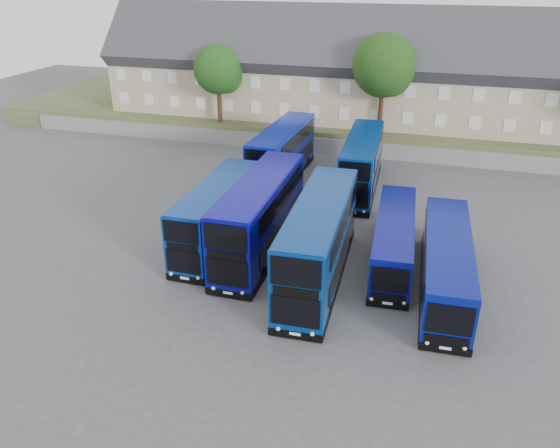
# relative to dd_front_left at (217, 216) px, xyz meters

# --- Properties ---
(ground) EXTENTS (120.00, 120.00, 0.00)m
(ground) POSITION_rel_dd_front_left_xyz_m (5.62, -3.59, -2.02)
(ground) COLOR #4C4B51
(ground) RESTS_ON ground
(retaining_wall) EXTENTS (70.00, 0.40, 1.50)m
(retaining_wall) POSITION_rel_dd_front_left_xyz_m (5.62, 20.41, -1.27)
(retaining_wall) COLOR slate
(retaining_wall) RESTS_ON ground
(earth_bank) EXTENTS (80.00, 20.00, 2.00)m
(earth_bank) POSITION_rel_dd_front_left_xyz_m (5.62, 30.41, -1.02)
(earth_bank) COLOR #49532F
(earth_bank) RESTS_ON ground
(terrace_row) EXTENTS (60.00, 10.40, 11.20)m
(terrace_row) POSITION_rel_dd_front_left_xyz_m (8.62, 26.41, 4.57)
(terrace_row) COLOR tan
(terrace_row) RESTS_ON earth_bank
(dd_front_left) EXTENTS (2.43, 10.39, 4.12)m
(dd_front_left) POSITION_rel_dd_front_left_xyz_m (0.00, 0.00, 0.00)
(dd_front_left) COLOR navy
(dd_front_left) RESTS_ON ground
(dd_front_mid) EXTENTS (2.79, 11.83, 4.69)m
(dd_front_mid) POSITION_rel_dd_front_left_xyz_m (2.93, -0.03, 0.29)
(dd_front_mid) COLOR #080789
(dd_front_mid) RESTS_ON ground
(dd_front_right) EXTENTS (3.19, 12.09, 4.77)m
(dd_front_right) POSITION_rel_dd_front_left_xyz_m (7.21, -2.44, 0.32)
(dd_front_right) COLOR navy
(dd_front_right) RESTS_ON ground
(dd_rear_left) EXTENTS (2.99, 11.21, 4.42)m
(dd_rear_left) POSITION_rel_dd_front_left_xyz_m (0.69, 12.67, 0.15)
(dd_rear_left) COLOR #091DA6
(dd_rear_left) RESTS_ON ground
(dd_rear_right) EXTENTS (3.02, 11.12, 4.38)m
(dd_rear_right) POSITION_rel_dd_front_left_xyz_m (7.47, 12.02, 0.13)
(dd_rear_right) COLOR #073592
(dd_rear_right) RESTS_ON ground
(coach_east_a) EXTENTS (2.84, 10.85, 2.93)m
(coach_east_a) POSITION_rel_dd_front_left_xyz_m (11.17, 0.87, -0.59)
(coach_east_a) COLOR #060B7B
(coach_east_a) RESTS_ON ground
(coach_east_b) EXTENTS (2.91, 11.82, 3.21)m
(coach_east_b) POSITION_rel_dd_front_left_xyz_m (14.25, -1.63, -0.45)
(coach_east_b) COLOR navy
(coach_east_b) RESTS_ON ground
(tree_west) EXTENTS (4.80, 4.80, 7.65)m
(tree_west) POSITION_rel_dd_front_left_xyz_m (-8.24, 21.50, 5.03)
(tree_west) COLOR #382314
(tree_west) RESTS_ON earth_bank
(tree_mid) EXTENTS (5.76, 5.76, 9.18)m
(tree_mid) POSITION_rel_dd_front_left_xyz_m (7.76, 22.00, 6.04)
(tree_mid) COLOR #382314
(tree_mid) RESTS_ON earth_bank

